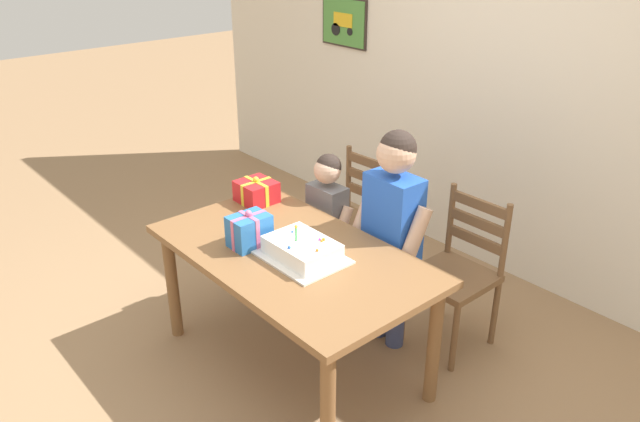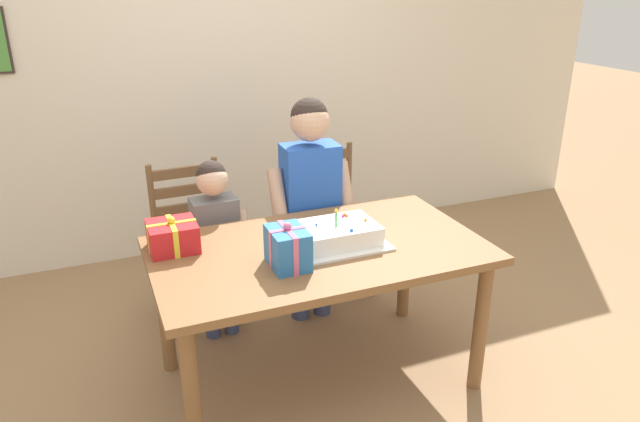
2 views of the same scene
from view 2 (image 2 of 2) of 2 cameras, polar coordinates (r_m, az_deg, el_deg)
ground_plane at (r=3.16m, az=-0.11°, el=-15.65°), size 20.00×20.00×0.00m
back_wall at (r=4.31m, az=-9.71°, el=13.26°), size 6.40×0.11×2.60m
dining_table at (r=2.82m, az=-0.12°, el=-5.18°), size 1.55×0.89×0.74m
birthday_cake at (r=2.78m, az=1.74°, el=-2.31°), size 0.44×0.34×0.19m
gift_box_red_large at (r=2.57m, az=-3.13°, el=-3.56°), size 0.16×0.21×0.21m
gift_box_beside_cake at (r=2.81m, az=-14.02°, el=-2.38°), size 0.22×0.21×0.17m
chair_left at (r=3.55m, az=-12.08°, el=-2.92°), size 0.44×0.44×0.92m
chair_right at (r=3.77m, az=1.05°, el=-0.86°), size 0.42×0.42×0.92m
child_older at (r=3.30m, az=-0.93°, el=2.02°), size 0.48×0.28×1.32m
child_younger at (r=3.23m, az=-10.01°, el=-2.19°), size 0.38×0.22×1.04m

